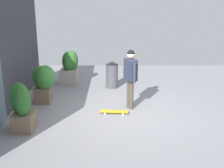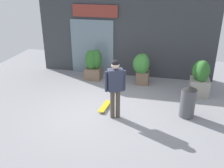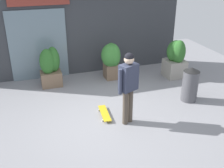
{
  "view_description": "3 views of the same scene",
  "coord_description": "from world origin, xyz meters",
  "px_view_note": "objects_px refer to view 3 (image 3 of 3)",
  "views": [
    {
      "loc": [
        -7.73,
        0.29,
        3.23
      ],
      "look_at": [
        0.18,
        0.3,
        0.82
      ],
      "focal_mm": 46.16,
      "sensor_mm": 36.0,
      "label": 1
    },
    {
      "loc": [
        1.77,
        -6.62,
        3.89
      ],
      "look_at": [
        0.18,
        0.3,
        0.82
      ],
      "focal_mm": 40.73,
      "sensor_mm": 36.0,
      "label": 2
    },
    {
      "loc": [
        -1.74,
        -5.54,
        3.65
      ],
      "look_at": [
        0.18,
        0.3,
        0.82
      ],
      "focal_mm": 43.92,
      "sensor_mm": 36.0,
      "label": 3
    }
  ],
  "objects_px": {
    "planter_box_mid": "(112,58)",
    "trash_bin": "(190,84)",
    "planter_box_left": "(51,67)",
    "skateboarder": "(128,81)",
    "skateboard": "(105,113)",
    "planter_box_right": "(176,57)"
  },
  "relations": [
    {
      "from": "planter_box_left",
      "to": "planter_box_mid",
      "type": "bearing_deg",
      "value": -3.07
    },
    {
      "from": "trash_bin",
      "to": "skateboard",
      "type": "bearing_deg",
      "value": -178.54
    },
    {
      "from": "skateboarder",
      "to": "planter_box_left",
      "type": "height_order",
      "value": "skateboarder"
    },
    {
      "from": "skateboard",
      "to": "planter_box_right",
      "type": "distance_m",
      "value": 3.46
    },
    {
      "from": "skateboarder",
      "to": "planter_box_left",
      "type": "xyz_separation_m",
      "value": [
        -1.48,
        2.77,
        -0.48
      ]
    },
    {
      "from": "planter_box_left",
      "to": "trash_bin",
      "type": "height_order",
      "value": "planter_box_left"
    },
    {
      "from": "planter_box_right",
      "to": "skateboarder",
      "type": "bearing_deg",
      "value": -139.6
    },
    {
      "from": "planter_box_right",
      "to": "planter_box_mid",
      "type": "distance_m",
      "value": 2.13
    },
    {
      "from": "planter_box_left",
      "to": "skateboarder",
      "type": "bearing_deg",
      "value": -61.94
    },
    {
      "from": "skateboard",
      "to": "skateboarder",
      "type": "bearing_deg",
      "value": -132.81
    },
    {
      "from": "planter_box_mid",
      "to": "trash_bin",
      "type": "relative_size",
      "value": 1.23
    },
    {
      "from": "skateboarder",
      "to": "planter_box_mid",
      "type": "distance_m",
      "value": 2.73
    },
    {
      "from": "trash_bin",
      "to": "planter_box_mid",
      "type": "bearing_deg",
      "value": 126.9
    },
    {
      "from": "skateboard",
      "to": "planter_box_mid",
      "type": "height_order",
      "value": "planter_box_mid"
    },
    {
      "from": "planter_box_mid",
      "to": "trash_bin",
      "type": "height_order",
      "value": "planter_box_mid"
    },
    {
      "from": "skateboard",
      "to": "planter_box_right",
      "type": "xyz_separation_m",
      "value": [
        2.96,
        1.67,
        0.63
      ]
    },
    {
      "from": "skateboard",
      "to": "trash_bin",
      "type": "distance_m",
      "value": 2.53
    },
    {
      "from": "planter_box_mid",
      "to": "skateboard",
      "type": "bearing_deg",
      "value": -112.35
    },
    {
      "from": "skateboard",
      "to": "planter_box_mid",
      "type": "xyz_separation_m",
      "value": [
        0.9,
        2.18,
        0.68
      ]
    },
    {
      "from": "skateboarder",
      "to": "skateboard",
      "type": "relative_size",
      "value": 2.17
    },
    {
      "from": "skateboarder",
      "to": "planter_box_left",
      "type": "relative_size",
      "value": 1.46
    },
    {
      "from": "planter_box_right",
      "to": "planter_box_left",
      "type": "bearing_deg",
      "value": 171.2
    }
  ]
}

